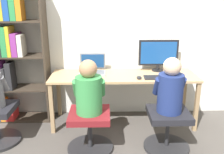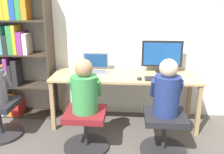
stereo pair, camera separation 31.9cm
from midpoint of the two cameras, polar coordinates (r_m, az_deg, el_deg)
name	(u,v)px [view 2 (the right image)]	position (r m, az deg, el deg)	size (l,w,h in m)	color
ground_plane	(124,133)	(3.37, 5.43, -12.79)	(14.00, 14.00, 0.00)	#4C4742
wall_back	(126,28)	(3.61, 5.88, 11.09)	(10.00, 0.05, 2.60)	silver
desk	(125,80)	(3.39, 5.67, -0.79)	(1.96, 0.61, 0.71)	tan
desktop_monitor	(162,55)	(3.54, 13.92, 4.76)	(0.56, 0.16, 0.44)	black
laptop	(95,68)	(3.48, -1.31, 1.93)	(0.36, 0.34, 0.26)	gray
keyboard	(162,79)	(3.25, 14.03, -0.46)	(0.43, 0.15, 0.03)	#232326
computer_mouse_by_keyboard	(139,78)	(3.20, 9.11, -0.36)	(0.07, 0.10, 0.03)	black
office_chair_left	(164,131)	(2.99, 14.93, -11.89)	(0.54, 0.54, 0.47)	#262628
office_chair_right	(86,128)	(2.96, -2.88, -11.60)	(0.54, 0.54, 0.47)	#262628
person_at_monitor	(167,90)	(2.79, 15.70, -3.05)	(0.35, 0.30, 0.63)	navy
person_at_laptop	(85,89)	(2.76, -3.02, -2.89)	(0.36, 0.30, 0.61)	#388C47
bookshelf	(12,50)	(3.75, -19.71, 5.77)	(0.90, 0.33, 1.89)	#382D23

